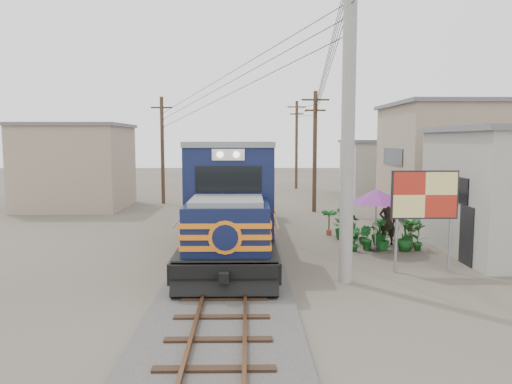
{
  "coord_description": "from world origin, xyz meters",
  "views": [
    {
      "loc": [
        0.6,
        -14.94,
        4.22
      ],
      "look_at": [
        0.92,
        4.25,
        2.2
      ],
      "focal_mm": 35.0,
      "sensor_mm": 36.0,
      "label": 1
    }
  ],
  "objects_px": {
    "market_umbrella": "(376,196)",
    "vendor": "(387,222)",
    "billboard": "(425,198)",
    "locomotive": "(233,200)"
  },
  "relations": [
    {
      "from": "market_umbrella",
      "to": "vendor",
      "type": "height_order",
      "value": "market_umbrella"
    },
    {
      "from": "billboard",
      "to": "market_umbrella",
      "type": "relative_size",
      "value": 1.37
    },
    {
      "from": "billboard",
      "to": "market_umbrella",
      "type": "height_order",
      "value": "billboard"
    },
    {
      "from": "market_umbrella",
      "to": "vendor",
      "type": "xyz_separation_m",
      "value": [
        0.75,
        1.09,
        -1.15
      ]
    },
    {
      "from": "market_umbrella",
      "to": "vendor",
      "type": "distance_m",
      "value": 1.75
    },
    {
      "from": "billboard",
      "to": "market_umbrella",
      "type": "distance_m",
      "value": 3.19
    },
    {
      "from": "locomotive",
      "to": "market_umbrella",
      "type": "xyz_separation_m",
      "value": [
        5.46,
        -1.88,
        0.34
      ]
    },
    {
      "from": "billboard",
      "to": "vendor",
      "type": "relative_size",
      "value": 1.73
    },
    {
      "from": "billboard",
      "to": "vendor",
      "type": "height_order",
      "value": "billboard"
    },
    {
      "from": "billboard",
      "to": "market_umbrella",
      "type": "bearing_deg",
      "value": 103.08
    }
  ]
}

